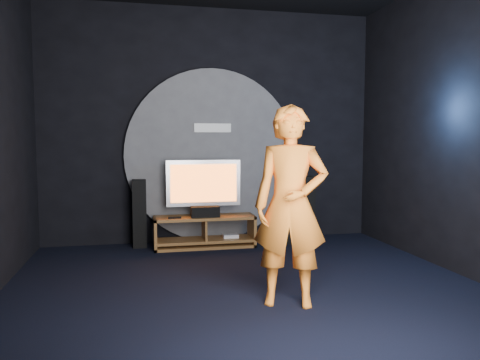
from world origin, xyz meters
name	(u,v)px	position (x,y,z in m)	size (l,w,h in m)	color
floor	(249,291)	(0.00, 0.00, 0.00)	(5.00, 5.00, 0.00)	black
back_wall	(211,126)	(0.00, 2.50, 1.75)	(5.00, 0.04, 3.50)	black
front_wall	(371,97)	(0.00, -2.50, 1.75)	(5.00, 0.04, 3.50)	black
right_wall	(469,121)	(2.50, 0.00, 1.75)	(0.04, 5.00, 3.50)	black
wall_disc_panel	(212,156)	(0.00, 2.44, 1.30)	(2.60, 0.11, 2.60)	#515156
media_console	(205,234)	(-0.17, 2.05, 0.19)	(1.44, 0.45, 0.45)	#98642F
tv	(204,185)	(-0.18, 2.12, 0.89)	(1.07, 0.22, 0.80)	#B8B8BF
center_speaker	(205,212)	(-0.18, 1.96, 0.53)	(0.40, 0.15, 0.15)	black
remote	(175,218)	(-0.61, 1.93, 0.46)	(0.18, 0.05, 0.02)	black
tower_speaker_left	(140,214)	(-1.09, 2.24, 0.49)	(0.19, 0.22, 0.97)	black
tower_speaker_right	(307,207)	(1.49, 2.35, 0.49)	(0.19, 0.22, 0.97)	black
subwoofer	(284,231)	(1.03, 2.08, 0.17)	(0.31, 0.31, 0.34)	black
player	(291,206)	(0.29, -0.45, 0.93)	(0.68, 0.45, 1.87)	orange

